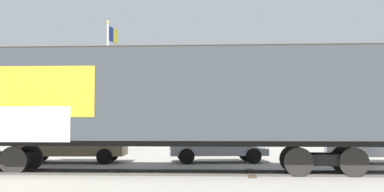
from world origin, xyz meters
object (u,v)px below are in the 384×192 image
flagpole (110,67)px  parked_car_tan (71,141)px  parked_car_white (377,142)px  freight_car (156,98)px  parked_car_silver (217,143)px

flagpole → parked_car_tan: flagpole is taller
parked_car_tan → parked_car_white: 12.85m
freight_car → parked_car_tan: (-4.27, 4.47, -1.58)m
freight_car → flagpole: size_ratio=2.32×
freight_car → parked_car_white: freight_car is taller
parked_car_tan → parked_car_white: parked_car_tan is taller
parked_car_tan → parked_car_white: bearing=1.7°
freight_car → parked_car_tan: bearing=133.7°
parked_car_silver → parked_car_white: parked_car_white is taller
parked_car_silver → parked_car_tan: bearing=-174.5°
freight_car → parked_car_white: 9.99m
freight_car → parked_car_silver: (1.93, 5.07, -1.66)m
parked_car_tan → parked_car_silver: size_ratio=1.08×
freight_car → parked_car_silver: freight_car is taller
freight_car → flagpole: bearing=110.3°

